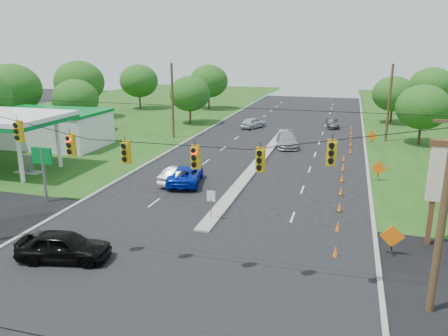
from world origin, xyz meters
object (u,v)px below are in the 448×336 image
(black_sedan, at_px, (64,246))
(white_sedan, at_px, (180,175))
(gas_station, at_px, (43,126))
(blue_pickup, at_px, (185,175))

(black_sedan, height_order, white_sedan, black_sedan)
(gas_station, height_order, blue_pickup, gas_station)
(gas_station, bearing_deg, blue_pickup, -20.52)
(black_sedan, relative_size, blue_pickup, 0.91)
(gas_station, xyz_separation_m, white_sedan, (18.72, -7.32, -1.86))
(white_sedan, relative_size, blue_pickup, 0.82)
(black_sedan, xyz_separation_m, white_sedan, (0.86, 14.25, -0.11))
(black_sedan, relative_size, white_sedan, 1.11)
(black_sedan, xyz_separation_m, blue_pickup, (1.31, 14.40, -0.08))
(gas_station, xyz_separation_m, black_sedan, (17.87, -21.57, -1.75))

